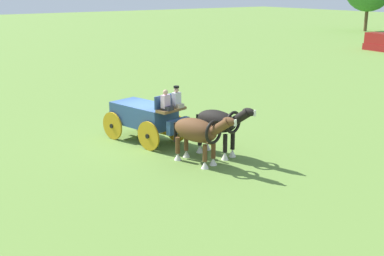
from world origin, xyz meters
name	(u,v)px	position (x,y,z in m)	size (l,w,h in m)	color
ground_plane	(144,140)	(0.00, 0.00, 0.00)	(220.00, 220.00, 0.00)	olive
show_wagon	(146,116)	(0.17, 0.04, 1.19)	(5.99, 2.55, 2.71)	#2D4C7A
draft_horse_near	(219,123)	(3.60, 1.50, 1.39)	(2.95, 1.32, 2.27)	black
draft_horse_off	(198,132)	(3.89, 0.23, 1.30)	(3.07, 1.36, 2.16)	brown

